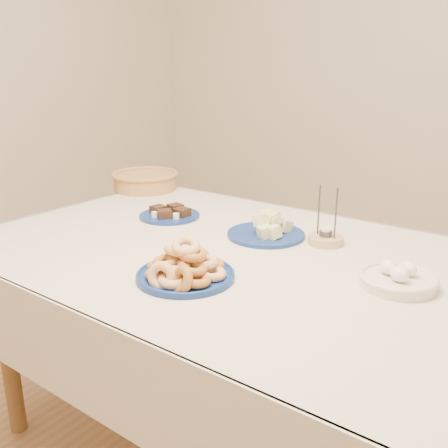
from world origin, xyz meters
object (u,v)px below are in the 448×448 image
Objects in this scene: brownie_plate at (170,214)px; egg_bowl at (398,279)px; wicker_basket at (145,180)px; dining_table at (233,282)px; candle_holder at (326,238)px; melon_plate at (268,228)px; donut_platter at (185,269)px.

brownie_plate is 0.91m from egg_bowl.
wicker_basket is at bearing 163.85° from egg_bowl.
candle_holder is at bearing 48.65° from dining_table.
brownie_plate is 1.08× the size of egg_bowl.
wicker_basket is (-0.81, 0.42, 0.15)m from dining_table.
melon_plate reaches higher than wicker_basket.
melon_plate reaches higher than egg_bowl.
wicker_basket is 1.22× the size of egg_bowl.
donut_platter is at bearing -110.26° from candle_holder.
brownie_plate is at bearing 136.59° from donut_platter.
dining_table is 8.98× the size of candle_holder.
dining_table is at bearing 94.97° from donut_platter.
egg_bowl is (0.47, 0.30, -0.01)m from donut_platter.
brownie_plate is at bearing 173.16° from egg_bowl.
dining_table is at bearing -93.69° from melon_plate.
candle_holder is at bearing 147.52° from egg_bowl.
wicker_basket is at bearing 146.08° from brownie_plate.
candle_holder is at bearing -10.65° from wicker_basket.
melon_plate is 0.97× the size of brownie_plate.
brownie_plate is (-0.41, 0.15, 0.12)m from dining_table.
melon_plate is (-0.01, 0.44, -0.00)m from donut_platter.
melon_plate is at bearing 4.28° from brownie_plate.
melon_plate is 1.05× the size of egg_bowl.
candle_holder reaches higher than egg_bowl.
donut_platter reaches higher than dining_table.
egg_bowl is (1.30, -0.38, -0.02)m from wicker_basket.
brownie_plate is 1.51× the size of candle_holder.
melon_plate is 0.86× the size of wicker_basket.
donut_platter is 0.56m from egg_bowl.
brownie_plate is 0.88× the size of wicker_basket.
donut_platter reaches higher than brownie_plate.
dining_table is at bearing -20.17° from brownie_plate.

